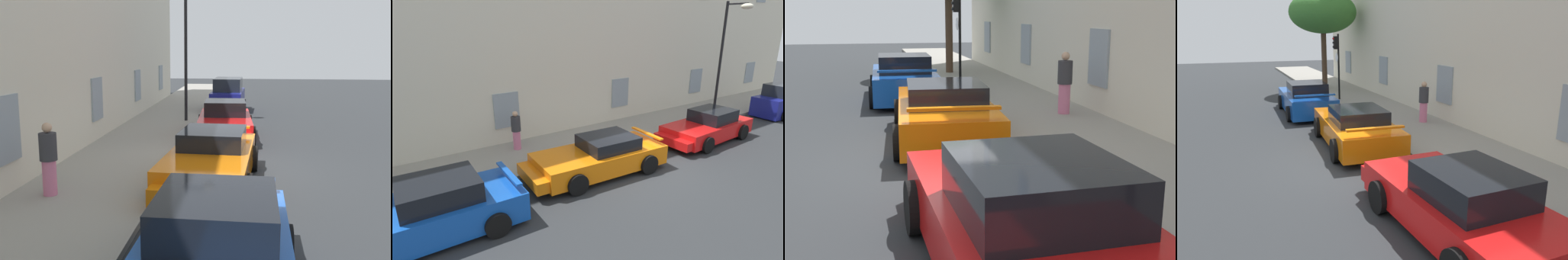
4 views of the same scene
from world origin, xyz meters
TOP-DOWN VIEW (x-y plane):
  - ground_plane at (0.00, 0.00)m, footprint 80.00×80.00m
  - sidewalk at (0.00, 3.51)m, footprint 60.00×3.29m
  - sportscar_red_lead at (-7.34, 0.30)m, footprint 5.16×2.29m
  - sportscar_yellow_flank at (-1.64, 0.74)m, footprint 5.21×2.44m
  - sportscar_white_middle at (4.46, 0.64)m, footprint 4.89×2.28m
  - hatchback_parked at (11.89, 0.78)m, footprint 4.01×1.92m
  - street_lamp at (7.87, 2.13)m, footprint 0.44×1.42m
  - pedestrian_admiring at (-3.15, 4.20)m, footprint 0.50×0.50m

SIDE VIEW (x-z plane):
  - ground_plane at x=0.00m, z-range 0.00..0.00m
  - sidewalk at x=0.00m, z-range 0.00..0.14m
  - sportscar_yellow_flank at x=-1.64m, z-range -0.06..1.27m
  - sportscar_white_middle at x=4.46m, z-range -0.08..1.31m
  - sportscar_red_lead at x=-7.34m, z-range -0.11..1.37m
  - hatchback_parked at x=11.89m, z-range -0.10..1.73m
  - pedestrian_admiring at x=-3.15m, z-range 0.15..1.78m
  - street_lamp at x=7.87m, z-range 1.26..7.28m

